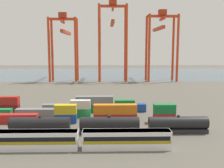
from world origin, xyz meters
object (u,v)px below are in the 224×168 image
(gantry_crane_central, at_px, (113,33))
(gantry_crane_west, at_px, (64,40))
(shipping_container_2, at_px, (66,118))
(passenger_train, at_px, (33,139))
(shipping_container_17, at_px, (95,108))
(gantry_crane_east, at_px, (161,38))
(shipping_container_14, at_px, (10,108))
(shipping_container_6, at_px, (164,118))
(freight_tank_row, at_px, (109,125))

(gantry_crane_central, bearing_deg, gantry_crane_west, 178.64)
(shipping_container_2, bearing_deg, passenger_train, -100.72)
(shipping_container_17, relative_size, gantry_crane_west, 0.28)
(gantry_crane_central, xyz_separation_m, gantry_crane_east, (31.07, 0.11, -3.02))
(shipping_container_14, relative_size, gantry_crane_east, 0.14)
(passenger_train, height_order, shipping_container_17, passenger_train)
(shipping_container_14, distance_m, gantry_crane_west, 89.57)
(shipping_container_6, xyz_separation_m, shipping_container_14, (-47.81, 12.77, 0.00))
(shipping_container_17, bearing_deg, freight_tank_row, -78.32)
(shipping_container_2, bearing_deg, shipping_container_17, 59.49)
(shipping_container_2, height_order, gantry_crane_west, gantry_crane_west)
(shipping_container_6, relative_size, gantry_crane_west, 0.14)
(passenger_train, bearing_deg, gantry_crane_central, 80.66)
(shipping_container_6, distance_m, gantry_crane_central, 102.92)
(passenger_train, distance_m, freight_tank_row, 18.66)
(shipping_container_6, distance_m, shipping_container_14, 49.49)
(freight_tank_row, bearing_deg, passenger_train, -147.64)
(passenger_train, relative_size, freight_tank_row, 1.17)
(shipping_container_6, bearing_deg, shipping_container_14, 165.04)
(gantry_crane_west, bearing_deg, shipping_container_17, -75.02)
(passenger_train, xyz_separation_m, shipping_container_6, (31.33, 19.33, -0.84))
(shipping_container_6, bearing_deg, shipping_container_17, 147.62)
(shipping_container_17, distance_m, gantry_crane_east, 97.44)
(freight_tank_row, distance_m, shipping_container_17, 22.60)
(freight_tank_row, bearing_deg, gantry_crane_central, 88.12)
(shipping_container_14, bearing_deg, freight_tank_row, -34.45)
(freight_tank_row, bearing_deg, gantry_crane_west, 104.31)
(freight_tank_row, xyz_separation_m, gantry_crane_central, (3.52, 107.27, 28.45))
(shipping_container_2, xyz_separation_m, shipping_container_6, (27.67, 0.00, 0.00))
(passenger_train, relative_size, gantry_crane_west, 1.32)
(shipping_container_2, xyz_separation_m, shipping_container_17, (7.53, 12.77, 0.00))
(passenger_train, xyz_separation_m, gantry_crane_east, (50.35, 117.37, 25.40))
(freight_tank_row, distance_m, shipping_container_2, 15.31)
(freight_tank_row, distance_m, gantry_crane_west, 114.05)
(passenger_train, bearing_deg, shipping_container_17, 70.79)
(passenger_train, height_order, gantry_crane_central, gantry_crane_central)
(passenger_train, bearing_deg, shipping_container_6, 31.67)
(gantry_crane_west, bearing_deg, shipping_container_14, -93.12)
(shipping_container_6, distance_m, gantry_crane_east, 103.26)
(passenger_train, height_order, gantry_crane_west, gantry_crane_west)
(passenger_train, xyz_separation_m, gantry_crane_west, (-11.79, 117.99, 24.11))
(freight_tank_row, height_order, gantry_crane_west, gantry_crane_west)
(shipping_container_6, xyz_separation_m, gantry_crane_east, (19.02, 98.05, 26.24))
(freight_tank_row, distance_m, gantry_crane_east, 115.65)
(shipping_container_2, xyz_separation_m, shipping_container_14, (-20.14, 12.77, 0.00))
(shipping_container_2, xyz_separation_m, gantry_crane_west, (-15.45, 98.67, 24.96))
(passenger_train, distance_m, gantry_crane_east, 130.22)
(shipping_container_14, bearing_deg, gantry_crane_east, 51.91)
(freight_tank_row, relative_size, shipping_container_2, 7.99)
(shipping_container_2, height_order, shipping_container_17, same)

